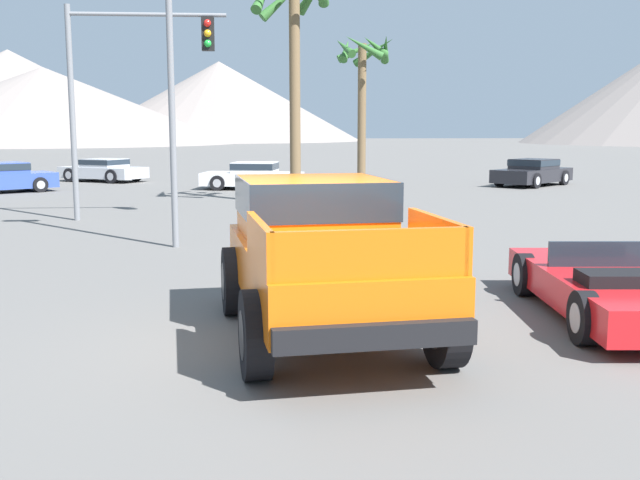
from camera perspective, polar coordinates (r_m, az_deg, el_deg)
The scene contains 12 objects.
ground_plane at distance 9.33m, azimuth -2.18°, elevation -7.53°, with size 320.00×320.00×0.00m, color #5B5956.
orange_pickup_truck at distance 9.46m, azimuth 0.09°, elevation -0.45°, with size 2.77×4.93×1.92m.
red_convertible_car at distance 11.00m, azimuth 21.41°, elevation -3.46°, with size 2.16×4.42×0.98m.
parked_car_blue at distance 32.39m, azimuth -23.16°, elevation 4.41°, with size 4.36×3.81×1.19m.
parked_car_white at distance 31.54m, azimuth -5.11°, elevation 4.93°, with size 4.41×2.57×1.13m.
parked_car_dark at distance 34.64m, azimuth 15.90°, elevation 5.01°, with size 4.37×4.19×1.18m.
parked_car_silver at distance 37.32m, azimuth -16.17°, elevation 5.17°, with size 4.43×3.57×1.08m.
traffic_light_main at distance 21.59m, azimuth -14.22°, elevation 12.42°, with size 4.33×0.38×5.86m.
street_lamp_post at distance 16.55m, azimuth -11.44°, elevation 16.78°, with size 0.90×0.24×8.40m.
palm_tree_tall at distance 25.31m, azimuth -2.00°, elevation 15.84°, with size 2.76×2.76×7.76m.
palm_tree_short at distance 32.74m, azimuth 3.34°, elevation 12.70°, with size 2.76×2.72×6.48m.
distant_mountain_range at distance 127.18m, azimuth -4.73°, elevation 10.94°, with size 170.24×82.97×19.00m.
Camera 1 is at (-0.33, -8.95, 2.59)m, focal length 42.00 mm.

